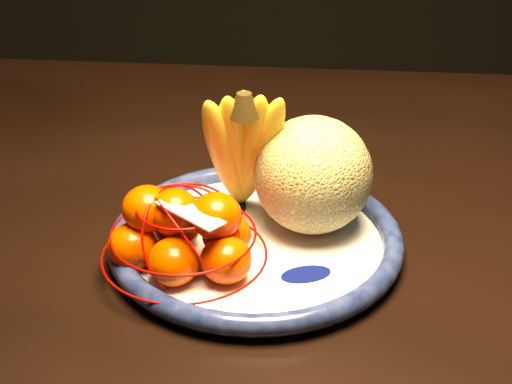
{
  "coord_description": "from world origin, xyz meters",
  "views": [
    {
      "loc": [
        0.12,
        -0.92,
        1.24
      ],
      "look_at": [
        0.1,
        -0.17,
        0.82
      ],
      "focal_mm": 55.0,
      "sensor_mm": 36.0,
      "label": 1
    }
  ],
  "objects_px": {
    "banana_bunch": "(242,146)",
    "mandarin_bag": "(184,234)",
    "cantaloupe": "(313,175)",
    "fruit_bowl": "(256,240)",
    "dining_table": "(111,237)"
  },
  "relations": [
    {
      "from": "dining_table",
      "to": "mandarin_bag",
      "type": "height_order",
      "value": "mandarin_bag"
    },
    {
      "from": "dining_table",
      "to": "fruit_bowl",
      "type": "distance_m",
      "value": 0.26
    },
    {
      "from": "cantaloupe",
      "to": "banana_bunch",
      "type": "distance_m",
      "value": 0.09
    },
    {
      "from": "fruit_bowl",
      "to": "cantaloupe",
      "type": "distance_m",
      "value": 0.1
    },
    {
      "from": "cantaloupe",
      "to": "mandarin_bag",
      "type": "xyz_separation_m",
      "value": [
        -0.14,
        -0.08,
        -0.03
      ]
    },
    {
      "from": "banana_bunch",
      "to": "mandarin_bag",
      "type": "distance_m",
      "value": 0.13
    },
    {
      "from": "banana_bunch",
      "to": "mandarin_bag",
      "type": "xyz_separation_m",
      "value": [
        -0.06,
        -0.1,
        -0.06
      ]
    },
    {
      "from": "dining_table",
      "to": "banana_bunch",
      "type": "relative_size",
      "value": 8.45
    },
    {
      "from": "cantaloupe",
      "to": "mandarin_bag",
      "type": "relative_size",
      "value": 0.58
    },
    {
      "from": "dining_table",
      "to": "cantaloupe",
      "type": "height_order",
      "value": "cantaloupe"
    },
    {
      "from": "dining_table",
      "to": "banana_bunch",
      "type": "height_order",
      "value": "banana_bunch"
    },
    {
      "from": "cantaloupe",
      "to": "banana_bunch",
      "type": "bearing_deg",
      "value": 166.66
    },
    {
      "from": "dining_table",
      "to": "fruit_bowl",
      "type": "height_order",
      "value": "fruit_bowl"
    },
    {
      "from": "banana_bunch",
      "to": "mandarin_bag",
      "type": "relative_size",
      "value": 0.8
    },
    {
      "from": "mandarin_bag",
      "to": "cantaloupe",
      "type": "bearing_deg",
      "value": 30.39
    }
  ]
}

